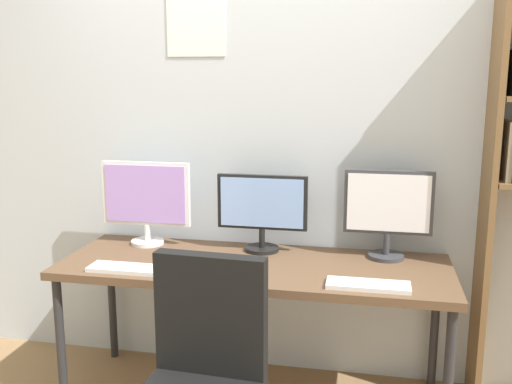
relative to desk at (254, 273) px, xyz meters
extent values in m
cube|color=silver|center=(0.00, 0.42, 0.61)|extent=(4.33, 0.10, 2.60)
cube|color=white|center=(-0.39, 0.37, 1.29)|extent=(0.32, 0.01, 0.45)
cube|color=brown|center=(0.00, 0.00, 0.03)|extent=(1.93, 0.68, 0.04)
cylinder|color=#262628|center=(-0.91, -0.29, -0.34)|extent=(0.04, 0.04, 0.70)
cylinder|color=#262628|center=(0.91, -0.29, -0.34)|extent=(0.04, 0.04, 0.70)
cylinder|color=#262628|center=(-0.91, 0.29, -0.34)|extent=(0.04, 0.04, 0.70)
cylinder|color=#262628|center=(0.91, 0.29, -0.34)|extent=(0.04, 0.04, 0.70)
cube|color=brown|center=(1.11, 0.23, 0.36)|extent=(0.03, 0.28, 2.09)
cube|color=gray|center=(1.18, 0.23, 0.62)|extent=(0.03, 0.22, 0.28)
cube|color=black|center=(-0.03, -0.67, 0.06)|extent=(0.44, 0.10, 0.48)
cylinder|color=silver|center=(-0.64, 0.21, 0.06)|extent=(0.18, 0.18, 0.02)
cylinder|color=silver|center=(-0.64, 0.21, 0.12)|extent=(0.03, 0.03, 0.09)
cube|color=silver|center=(-0.64, 0.21, 0.34)|extent=(0.49, 0.03, 0.35)
cube|color=#B28CE5|center=(-0.64, 0.20, 0.34)|extent=(0.45, 0.01, 0.31)
cylinder|color=black|center=(0.00, 0.21, 0.06)|extent=(0.18, 0.18, 0.02)
cylinder|color=black|center=(0.00, 0.21, 0.12)|extent=(0.03, 0.03, 0.10)
cube|color=black|center=(0.00, 0.21, 0.32)|extent=(0.48, 0.03, 0.29)
cube|color=#8CB2F2|center=(0.00, 0.20, 0.32)|extent=(0.44, 0.01, 0.26)
cylinder|color=#38383D|center=(0.64, 0.21, 0.06)|extent=(0.18, 0.18, 0.02)
cylinder|color=#38383D|center=(0.64, 0.21, 0.13)|extent=(0.03, 0.03, 0.11)
cube|color=#38383D|center=(0.64, 0.21, 0.34)|extent=(0.44, 0.03, 0.32)
cube|color=white|center=(0.64, 0.20, 0.34)|extent=(0.41, 0.01, 0.29)
cube|color=silver|center=(-0.56, -0.23, 0.06)|extent=(0.39, 0.13, 0.02)
cube|color=silver|center=(0.56, -0.23, 0.06)|extent=(0.37, 0.13, 0.02)
ellipsoid|color=silver|center=(-0.34, -0.22, 0.07)|extent=(0.06, 0.10, 0.03)
camera|label=1|loc=(0.55, -2.69, 0.98)|focal=40.71mm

